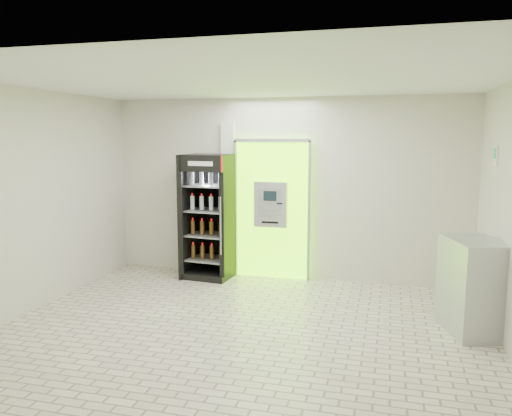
% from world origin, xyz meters
% --- Properties ---
extents(ground, '(6.00, 6.00, 0.00)m').
position_xyz_m(ground, '(0.00, 0.00, 0.00)').
color(ground, beige).
rests_on(ground, ground).
extents(room_shell, '(6.00, 6.00, 6.00)m').
position_xyz_m(room_shell, '(0.00, 0.00, 1.84)').
color(room_shell, beige).
rests_on(room_shell, ground).
extents(atm_assembly, '(1.30, 0.24, 2.33)m').
position_xyz_m(atm_assembly, '(-0.20, 2.41, 1.17)').
color(atm_assembly, '#74F101').
rests_on(atm_assembly, ground).
extents(pillar, '(0.22, 0.11, 2.60)m').
position_xyz_m(pillar, '(-0.98, 2.45, 1.30)').
color(pillar, silver).
rests_on(pillar, ground).
extents(beverage_cooler, '(0.84, 0.77, 2.07)m').
position_xyz_m(beverage_cooler, '(-1.23, 2.15, 0.99)').
color(beverage_cooler, black).
rests_on(beverage_cooler, ground).
extents(steel_cabinet, '(0.81, 0.99, 1.15)m').
position_xyz_m(steel_cabinet, '(2.70, 0.68, 0.57)').
color(steel_cabinet, '#A7A9AE').
rests_on(steel_cabinet, ground).
extents(exit_sign, '(0.02, 0.22, 0.26)m').
position_xyz_m(exit_sign, '(2.99, 1.40, 2.12)').
color(exit_sign, white).
rests_on(exit_sign, room_shell).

